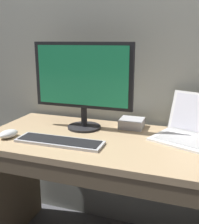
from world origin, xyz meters
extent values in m
cube|color=tan|center=(0.00, 0.00, 0.72)|extent=(1.42, 0.63, 0.03)
cube|color=brown|center=(-0.69, 0.00, 0.35)|extent=(0.05, 0.58, 0.71)
cube|color=brown|center=(0.00, -0.30, 0.67)|extent=(1.37, 0.02, 0.08)
cube|color=white|center=(0.35, 0.08, 0.75)|extent=(0.41, 0.34, 0.01)
cube|color=#ACACAC|center=(0.34, 0.07, 0.75)|extent=(0.33, 0.24, 0.00)
cylinder|color=black|center=(-0.23, 0.13, 0.75)|extent=(0.19, 0.19, 0.01)
cylinder|color=black|center=(-0.23, 0.13, 0.81)|extent=(0.03, 0.03, 0.11)
cube|color=black|center=(-0.23, 0.11, 1.05)|extent=(0.57, 0.02, 0.36)
cube|color=#23935B|center=(-0.23, 0.10, 1.05)|extent=(0.53, 0.00, 0.32)
cube|color=#BCBCC1|center=(-0.26, -0.13, 0.75)|extent=(0.45, 0.14, 0.01)
cube|color=black|center=(-0.26, -0.13, 0.76)|extent=(0.42, 0.12, 0.00)
ellipsoid|color=white|center=(-0.54, -0.15, 0.76)|extent=(0.10, 0.12, 0.04)
cube|color=silver|center=(0.03, 0.23, 0.77)|extent=(0.14, 0.13, 0.05)
camera|label=1|loc=(0.36, -1.27, 1.24)|focal=43.97mm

